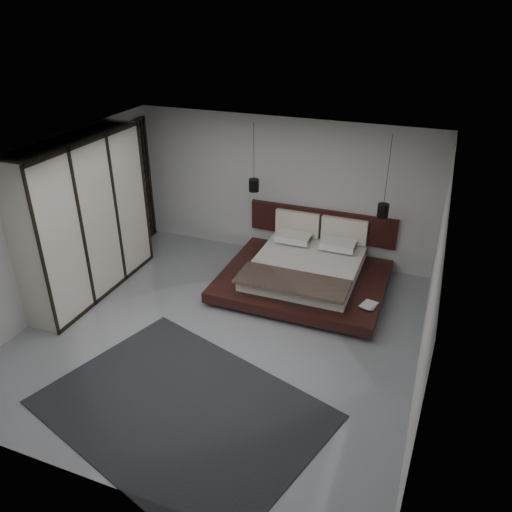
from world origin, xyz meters
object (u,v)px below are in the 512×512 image
at_px(rug, 182,409).
at_px(bed, 305,271).
at_px(pendant_right, 383,210).
at_px(wardrobe, 84,219).
at_px(pendant_left, 254,185).
at_px(lattice_screen, 138,184).

bearing_deg(rug, bed, 80.27).
bearing_deg(rug, pendant_right, 66.03).
bearing_deg(wardrobe, rug, -35.88).
relative_size(wardrobe, rug, 0.80).
xyz_separation_m(bed, pendant_left, (-1.19, 0.47, 1.34)).
bearing_deg(lattice_screen, rug, -52.61).
relative_size(pendant_left, wardrobe, 0.45).
relative_size(pendant_left, pendant_right, 0.89).
bearing_deg(bed, pendant_left, 158.52).
xyz_separation_m(pendant_right, wardrobe, (-4.73, -1.96, -0.10)).
relative_size(pendant_right, rug, 0.41).
relative_size(bed, pendant_left, 2.27).
bearing_deg(lattice_screen, pendant_right, -0.89).
xyz_separation_m(lattice_screen, rug, (3.17, -4.15, -1.29)).
relative_size(bed, wardrobe, 1.03).
distance_m(lattice_screen, pendant_right, 4.99).
height_order(bed, rug, bed).
xyz_separation_m(lattice_screen, pendant_right, (4.98, -0.08, 0.19)).
distance_m(pendant_left, rug, 4.42).
height_order(pendant_left, rug, pendant_left).
height_order(pendant_left, pendant_right, same).
height_order(pendant_left, wardrobe, pendant_left).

